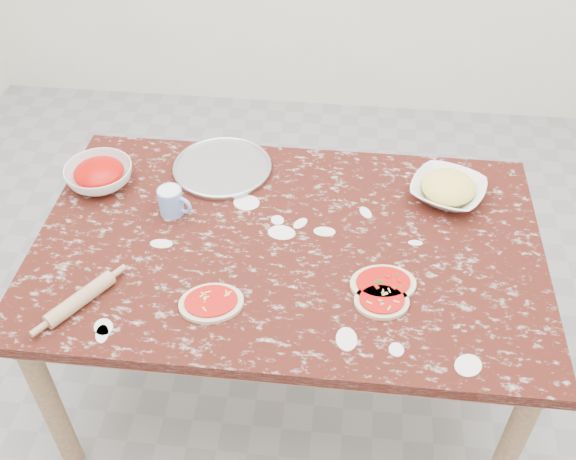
{
  "coord_description": "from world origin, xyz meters",
  "views": [
    {
      "loc": [
        0.16,
        -1.5,
        2.21
      ],
      "look_at": [
        0.0,
        0.0,
        0.8
      ],
      "focal_mm": 41.34,
      "sensor_mm": 36.0,
      "label": 1
    }
  ],
  "objects_px": {
    "pizza_tray": "(222,168)",
    "cheese_bowl": "(448,191)",
    "rolling_pin": "(80,299)",
    "worktable": "(288,260)",
    "flour_mug": "(172,201)",
    "sauce_bowl": "(99,176)"
  },
  "relations": [
    {
      "from": "pizza_tray",
      "to": "cheese_bowl",
      "type": "bearing_deg",
      "value": -5.03
    },
    {
      "from": "pizza_tray",
      "to": "cheese_bowl",
      "type": "xyz_separation_m",
      "value": [
        0.78,
        -0.07,
        0.02
      ]
    },
    {
      "from": "pizza_tray",
      "to": "rolling_pin",
      "type": "bearing_deg",
      "value": -113.61
    },
    {
      "from": "sauce_bowl",
      "to": "cheese_bowl",
      "type": "height_order",
      "value": "sauce_bowl"
    },
    {
      "from": "cheese_bowl",
      "to": "rolling_pin",
      "type": "bearing_deg",
      "value": -151.05
    },
    {
      "from": "worktable",
      "to": "cheese_bowl",
      "type": "xyz_separation_m",
      "value": [
        0.51,
        0.27,
        0.11
      ]
    },
    {
      "from": "rolling_pin",
      "to": "cheese_bowl",
      "type": "bearing_deg",
      "value": 28.95
    },
    {
      "from": "pizza_tray",
      "to": "rolling_pin",
      "type": "distance_m",
      "value": 0.72
    },
    {
      "from": "worktable",
      "to": "sauce_bowl",
      "type": "distance_m",
      "value": 0.72
    },
    {
      "from": "cheese_bowl",
      "to": "rolling_pin",
      "type": "distance_m",
      "value": 1.23
    },
    {
      "from": "pizza_tray",
      "to": "rolling_pin",
      "type": "height_order",
      "value": "rolling_pin"
    },
    {
      "from": "rolling_pin",
      "to": "worktable",
      "type": "bearing_deg",
      "value": 29.83
    },
    {
      "from": "pizza_tray",
      "to": "sauce_bowl",
      "type": "relative_size",
      "value": 1.49
    },
    {
      "from": "cheese_bowl",
      "to": "flour_mug",
      "type": "distance_m",
      "value": 0.92
    },
    {
      "from": "flour_mug",
      "to": "rolling_pin",
      "type": "relative_size",
      "value": 0.52
    },
    {
      "from": "worktable",
      "to": "sauce_bowl",
      "type": "bearing_deg",
      "value": 162.23
    },
    {
      "from": "worktable",
      "to": "rolling_pin",
      "type": "relative_size",
      "value": 7.09
    },
    {
      "from": "flour_mug",
      "to": "pizza_tray",
      "type": "bearing_deg",
      "value": 63.56
    },
    {
      "from": "sauce_bowl",
      "to": "pizza_tray",
      "type": "bearing_deg",
      "value": 16.97
    },
    {
      "from": "pizza_tray",
      "to": "cheese_bowl",
      "type": "height_order",
      "value": "cheese_bowl"
    },
    {
      "from": "worktable",
      "to": "sauce_bowl",
      "type": "xyz_separation_m",
      "value": [
        -0.68,
        0.22,
        0.12
      ]
    },
    {
      "from": "flour_mug",
      "to": "sauce_bowl",
      "type": "bearing_deg",
      "value": 157.17
    }
  ]
}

